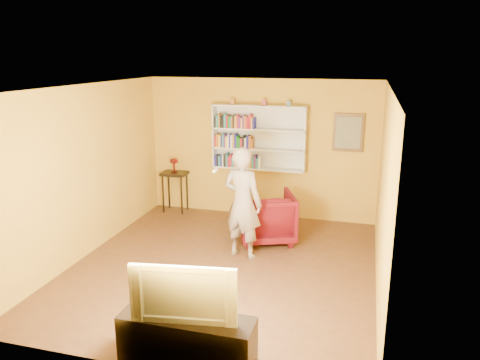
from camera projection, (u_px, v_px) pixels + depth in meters
name	position (u px, v px, depth m)	size (l,w,h in m)	color
room_shell	(222.00, 204.00, 6.87)	(5.30, 5.80, 2.88)	#492C17
bookshelf	(260.00, 137.00, 8.96)	(1.80, 0.29, 1.23)	silver
books_row_lower	(238.00, 161.00, 9.09)	(0.92, 0.19, 0.26)	navy
books_row_middle	(234.00, 141.00, 9.01)	(0.76, 0.19, 0.27)	maroon
books_row_upper	(235.00, 122.00, 8.90)	(0.79, 0.19, 0.27)	black
ornament_left	(233.00, 101.00, 8.86)	(0.08, 0.08, 0.11)	#B36F33
ornament_centre	(264.00, 102.00, 8.71)	(0.08, 0.08, 0.10)	#A13542
ornament_right	(289.00, 103.00, 8.59)	(0.07, 0.07, 0.10)	slate
framed_painting	(348.00, 133.00, 8.55)	(0.55, 0.05, 0.70)	#513517
console_table	(175.00, 179.00, 9.49)	(0.51, 0.39, 0.83)	black
ruby_lustre	(174.00, 162.00, 9.40)	(0.18, 0.18, 0.29)	maroon
armchair	(266.00, 217.00, 8.04)	(0.92, 0.95, 0.86)	#44040E
person	(243.00, 203.00, 7.29)	(0.65, 0.43, 1.78)	#7B6A5A
game_remote	(215.00, 170.00, 6.93)	(0.04, 0.15, 0.04)	white
tv_cabinet	(187.00, 339.00, 4.90)	(1.43, 0.43, 0.51)	black
television	(185.00, 290.00, 4.75)	(1.09, 0.14, 0.63)	black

